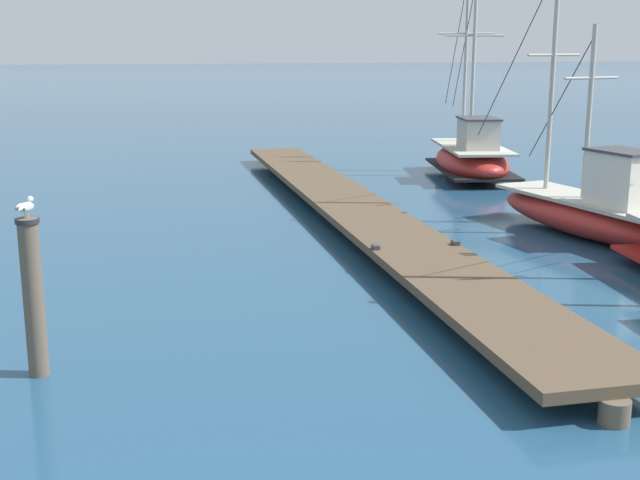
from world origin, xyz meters
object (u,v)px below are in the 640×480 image
Objects in this scene: fishing_boat_0 at (472,157)px; mooring_piling at (33,295)px; perched_seagull at (26,207)px; fishing_boat_1 at (595,209)px.

fishing_boat_0 is 18.67m from mooring_piling.
perched_seagull is (-0.00, -0.01, 1.15)m from mooring_piling.
fishing_boat_1 is at bearing 23.92° from perched_seagull.
fishing_boat_1 is 20.70× the size of perched_seagull.
fishing_boat_0 reaches higher than fishing_boat_1.
perched_seagull reaches higher than mooring_piling.
fishing_boat_0 is at bearing 82.61° from fishing_boat_1.
perched_seagull is at bearing -115.17° from mooring_piling.
fishing_boat_0 is 0.95× the size of fishing_boat_1.
mooring_piling is 5.76× the size of perched_seagull.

